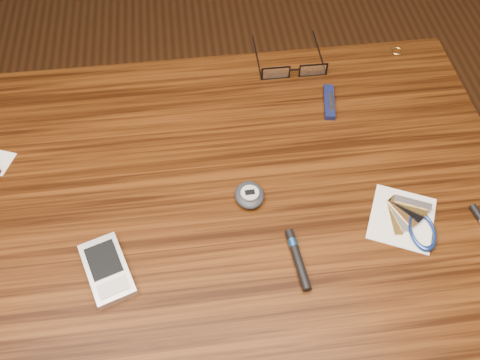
{
  "coord_description": "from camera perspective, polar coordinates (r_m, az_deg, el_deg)",
  "views": [
    {
      "loc": [
        -0.02,
        -0.49,
        1.47
      ],
      "look_at": [
        0.04,
        0.03,
        0.76
      ],
      "focal_mm": 40.0,
      "sensor_mm": 36.0,
      "label": 1
    }
  ],
  "objects": [
    {
      "name": "desk",
      "position": [
        0.96,
        -2.43,
        -5.53
      ],
      "size": [
        1.0,
        0.7,
        0.75
      ],
      "color": "#3A1D09",
      "rests_on": "ground"
    },
    {
      "name": "ground",
      "position": [
        1.55,
        -1.57,
        -17.86
      ],
      "size": [
        3.8,
        3.8,
        0.0
      ],
      "primitive_type": "plane",
      "color": "#472814",
      "rests_on": "ground"
    },
    {
      "name": "pedometer",
      "position": [
        0.87,
        1.01,
        -1.6
      ],
      "size": [
        0.05,
        0.06,
        0.02
      ],
      "color": "#1F232A",
      "rests_on": "desk"
    },
    {
      "name": "pda_phone",
      "position": [
        0.82,
        -13.99,
        -9.26
      ],
      "size": [
        0.09,
        0.12,
        0.02
      ],
      "color": "silver",
      "rests_on": "desk"
    },
    {
      "name": "eyeglasses",
      "position": [
        1.07,
        5.74,
        11.67
      ],
      "size": [
        0.13,
        0.13,
        0.03
      ],
      "color": "black",
      "rests_on": "desk"
    },
    {
      "name": "notepad_keys",
      "position": [
        0.89,
        17.88,
        -4.36
      ],
      "size": [
        0.13,
        0.14,
        0.01
      ],
      "color": "silver",
      "rests_on": "desk"
    },
    {
      "name": "gold_ring",
      "position": [
        1.16,
        16.4,
        13.05
      ],
      "size": [
        0.03,
        0.03,
        0.0
      ],
      "primitive_type": "torus",
      "rotation": [
        0.0,
        0.0,
        -0.43
      ],
      "color": "#DCB15E",
      "rests_on": "desk"
    },
    {
      "name": "black_blue_pen",
      "position": [
        0.82,
        6.12,
        -8.21
      ],
      "size": [
        0.02,
        0.1,
        0.01
      ],
      "color": "black",
      "rests_on": "desk"
    },
    {
      "name": "pocket_knife",
      "position": [
        1.02,
        9.49,
        8.2
      ],
      "size": [
        0.03,
        0.09,
        0.01
      ],
      "color": "#10183D",
      "rests_on": "desk"
    }
  ]
}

